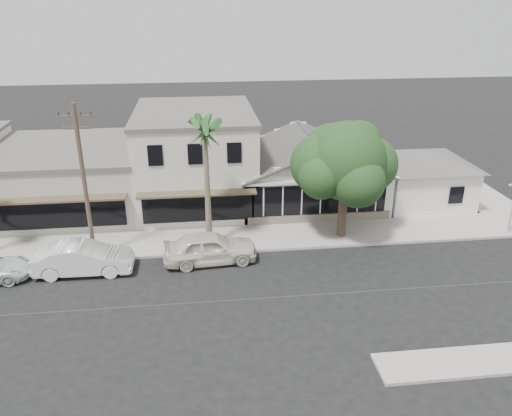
{
  "coord_description": "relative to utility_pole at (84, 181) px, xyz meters",
  "views": [
    {
      "loc": [
        -2.78,
        -21.08,
        13.93
      ],
      "look_at": [
        0.46,
        6.0,
        2.38
      ],
      "focal_mm": 35.0,
      "sensor_mm": 36.0,
      "label": 1
    }
  ],
  "objects": [
    {
      "name": "shade_tree",
      "position": [
        14.82,
        1.34,
        0.06
      ],
      "size": [
        6.64,
        6.01,
        7.37
      ],
      "rotation": [
        0.0,
        0.0,
        0.15
      ],
      "color": "#4E3E2F",
      "rests_on": "ground"
    },
    {
      "name": "sidewalk_north",
      "position": [
        1.0,
        1.55,
        -4.71
      ],
      "size": [
        90.0,
        3.5,
        0.15
      ],
      "primitive_type": "cube",
      "color": "#9E9991",
      "rests_on": "ground"
    },
    {
      "name": "side_cottage",
      "position": [
        22.2,
        6.3,
        -3.29
      ],
      "size": [
        6.0,
        6.0,
        3.0
      ],
      "primitive_type": "cube",
      "color": "white",
      "rests_on": "ground"
    },
    {
      "name": "ground",
      "position": [
        9.0,
        -5.2,
        -4.79
      ],
      "size": [
        140.0,
        140.0,
        0.0
      ],
      "primitive_type": "plane",
      "color": "black",
      "rests_on": "ground"
    },
    {
      "name": "row_building_near",
      "position": [
        6.0,
        8.3,
        -1.54
      ],
      "size": [
        8.0,
        10.0,
        6.5
      ],
      "primitive_type": "cube",
      "color": "beige",
      "rests_on": "ground"
    },
    {
      "name": "utility_pole",
      "position": [
        0.0,
        0.0,
        0.0
      ],
      "size": [
        1.8,
        0.24,
        9.0
      ],
      "color": "brown",
      "rests_on": "ground"
    },
    {
      "name": "palm_east",
      "position": [
        6.62,
        0.75,
        2.43
      ],
      "size": [
        2.82,
        2.82,
        8.44
      ],
      "color": "#726651",
      "rests_on": "ground"
    },
    {
      "name": "row_building_midnear",
      "position": [
        -3.0,
        8.3,
        -2.69
      ],
      "size": [
        10.0,
        10.0,
        4.2
      ],
      "primitive_type": "cube",
      "color": "#B6B4A4",
      "rests_on": "ground"
    },
    {
      "name": "car_1",
      "position": [
        -0.26,
        -1.51,
        -3.92
      ],
      "size": [
        5.28,
        1.89,
        1.73
      ],
      "primitive_type": "imported",
      "rotation": [
        0.0,
        0.0,
        1.56
      ],
      "color": "white",
      "rests_on": "ground"
    },
    {
      "name": "car_0",
      "position": [
        6.61,
        -1.11,
        -3.89
      ],
      "size": [
        5.41,
        2.52,
        1.79
      ],
      "primitive_type": "imported",
      "rotation": [
        0.0,
        0.0,
        1.65
      ],
      "color": "silver",
      "rests_on": "ground"
    },
    {
      "name": "corner_shop",
      "position": [
        14.0,
        7.27,
        -2.17
      ],
      "size": [
        10.4,
        8.6,
        5.1
      ],
      "color": "white",
      "rests_on": "ground"
    }
  ]
}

